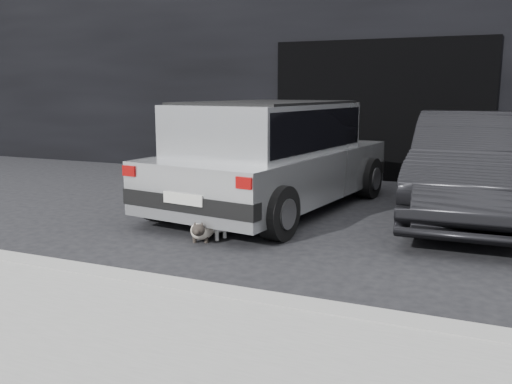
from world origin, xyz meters
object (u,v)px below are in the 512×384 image
at_px(cat_white, 212,222).
at_px(silver_hatchback, 271,151).
at_px(cat_siamese, 202,229).
at_px(second_car, 475,166).

bearing_deg(cat_white, silver_hatchback, -169.19).
relative_size(silver_hatchback, cat_siamese, 5.85).
xyz_separation_m(silver_hatchback, second_car, (2.67, 0.55, -0.14)).
distance_m(silver_hatchback, cat_white, 1.81).
xyz_separation_m(cat_siamese, cat_white, (0.05, 0.14, 0.06)).
xyz_separation_m(silver_hatchback, cat_siamese, (-0.12, -1.83, -0.71)).
relative_size(silver_hatchback, second_car, 1.03).
bearing_deg(cat_siamese, second_car, -157.04).
bearing_deg(cat_siamese, silver_hatchback, -111.24).
distance_m(cat_siamese, cat_white, 0.17).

